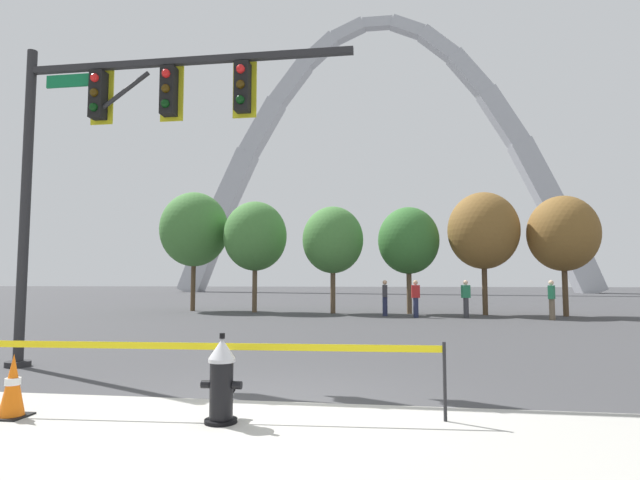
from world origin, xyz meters
The scene contains 16 objects.
ground_plane centered at (0.00, 0.00, 0.00)m, with size 240.00×240.00×0.00m, color #3D3D3F.
fire_hydrant centered at (-0.40, -0.83, 0.47)m, with size 0.46×0.48×0.99m.
caution_tape_barrier centered at (-0.86, -0.58, 0.62)m, with size 5.89×0.33×0.88m.
traffic_cone_by_hydrant centered at (-2.87, -0.96, 0.36)m, with size 0.36×0.36×0.73m.
traffic_signal_gantry centered at (-3.59, 2.19, 4.27)m, with size 6.42×0.44×6.00m.
monument_arch centered at (0.00, 61.07, 17.04)m, with size 55.59×2.97×38.42m.
tree_far_left centered at (-8.78, 18.85, 4.26)m, with size 3.56×3.56×6.22m.
tree_left_mid centered at (-5.29, 18.19, 3.80)m, with size 3.18×3.18×5.56m.
tree_center_left centered at (-1.32, 17.92, 3.54)m, with size 2.96×2.96×5.18m.
tree_center_right centered at (2.32, 18.06, 3.48)m, with size 2.91×2.91×5.09m.
tree_right_mid centered at (5.73, 17.67, 3.87)m, with size 3.24×3.24×5.66m.
tree_far_right centered at (9.10, 17.32, 3.67)m, with size 3.06×3.06×5.36m.
pedestrian_walking_left centered at (1.19, 16.40, 0.82)m, with size 0.23×0.36×1.59m.
pedestrian_standing_center centered at (2.51, 15.60, 0.82)m, with size 0.36×0.23×1.59m.
pedestrian_walking_right centered at (4.62, 15.82, 0.82)m, with size 0.39×0.31×1.59m.
pedestrian_near_trees centered at (7.84, 15.02, 0.82)m, with size 0.34×0.39×1.59m.
Camera 1 is at (1.48, -6.33, 1.58)m, focal length 28.24 mm.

